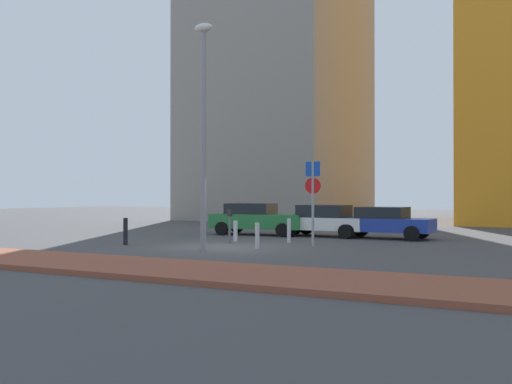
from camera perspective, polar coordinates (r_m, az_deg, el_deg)
ground_plane at (r=20.63m, az=-3.31°, el=-5.65°), size 120.00×120.00×0.00m
sidewalk_brick at (r=15.47m, az=-15.49°, el=-7.14°), size 40.00×3.08×0.14m
parked_car_green at (r=27.10m, az=0.08°, el=-2.72°), size 4.69×2.24×1.53m
parked_car_white at (r=26.23m, az=7.00°, el=-2.83°), size 4.05×2.19×1.46m
parked_car_blue at (r=25.33m, az=12.95°, el=-2.99°), size 4.19×2.14×1.40m
parking_sign_post at (r=20.95m, az=5.82°, el=-0.05°), size 0.60×0.10×3.20m
parking_meter at (r=22.22m, az=-2.71°, el=-2.98°), size 0.18×0.14×1.36m
street_lamp at (r=19.62m, az=-5.39°, el=7.48°), size 0.70×0.36×7.88m
traffic_bollard_near at (r=22.17m, az=-13.16°, el=-3.93°), size 0.17×0.17×1.04m
traffic_bollard_mid at (r=22.63m, az=3.38°, el=-3.94°), size 0.15×0.15×0.98m
traffic_bollard_far at (r=20.02m, az=0.13°, el=-4.47°), size 0.15×0.15×0.93m
traffic_bollard_edge at (r=23.24m, az=-2.11°, el=-3.99°), size 0.18×0.18×0.86m
building_under_construction at (r=48.29m, az=2.62°, el=11.99°), size 11.80×15.35×24.49m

